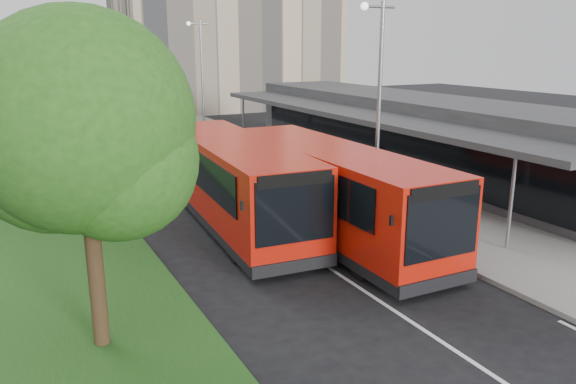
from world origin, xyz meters
The scene contains 18 objects.
ground centered at (0.00, 0.00, 0.00)m, with size 120.00×120.00×0.00m, color black.
pavement centered at (6.00, 20.00, 0.07)m, with size 5.00×80.00×0.15m, color gray.
grass_verge centered at (-7.00, 20.00, 0.05)m, with size 5.00×80.00×0.10m, color #1C4917.
lane_centre_line centered at (0.00, 15.00, 0.01)m, with size 0.12×70.00×0.01m, color silver.
kerb_dashes centered at (3.30, 19.00, 0.01)m, with size 0.12×56.00×0.01m.
office_block centered at (14.00, 42.00, 9.00)m, with size 22.00×12.00×18.00m, color tan.
station_building centered at (10.86, 8.00, 2.04)m, with size 7.70×26.00×4.00m.
tree_near centered at (-7.01, -2.95, 4.83)m, with size 4.66×4.66×7.48m.
tree_mid centered at (-7.01, 9.05, 4.66)m, with size 4.51×4.51×7.22m.
tree_far centered at (-7.01, 21.05, 4.48)m, with size 4.35×4.35×6.94m.
lamp_post_near centered at (4.12, 2.00, 4.72)m, with size 1.44×0.28×8.00m.
lamp_post_far centered at (4.12, 22.00, 4.72)m, with size 1.44×0.28×8.00m.
bus_main centered at (1.59, 1.04, 1.65)m, with size 3.08×11.41×3.22m.
bus_second centered at (-0.92, 3.91, 1.66)m, with size 3.73×11.60×3.24m.
litter_bin centered at (5.69, 10.86, 0.55)m, with size 0.45×0.45×0.81m, color #342115.
bollard centered at (4.41, 18.80, 0.65)m, with size 0.16×0.16×1.01m, color #E7A60C.
car_near centered at (1.60, 37.12, 0.68)m, with size 1.60×3.98×1.36m, color #4F0B0F.
car_far centered at (-1.54, 43.61, 0.60)m, with size 1.28×3.67×1.21m, color navy.
Camera 1 is at (-8.54, -15.12, 6.69)m, focal length 35.00 mm.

